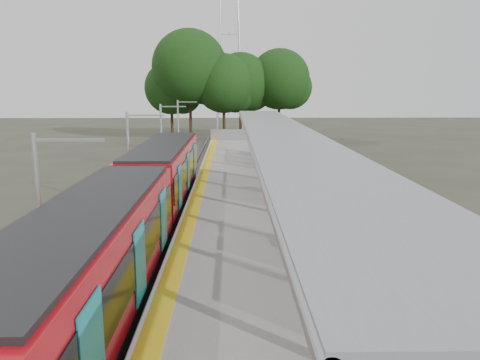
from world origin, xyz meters
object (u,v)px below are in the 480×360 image
object	(u,v)px
bench_far	(264,149)
info_pillar_far	(259,155)
train	(140,201)
litter_bin	(271,184)
bench_mid	(325,238)

from	to	relation	value
bench_far	info_pillar_far	xyz separation A→B (m)	(-0.64, -4.97, 0.16)
train	litter_bin	size ratio (longest dim) A/B	31.69
train	litter_bin	bearing A→B (deg)	47.44
bench_mid	train	bearing A→B (deg)	152.96
litter_bin	train	bearing A→B (deg)	-132.56
train	litter_bin	xyz separation A→B (m)	(5.97, 6.50, -0.62)
bench_mid	info_pillar_far	world-z (taller)	info_pillar_far
bench_far	train	bearing A→B (deg)	-102.67
bench_mid	bench_far	distance (m)	23.74
bench_mid	bench_far	world-z (taller)	bench_far
train	bench_far	world-z (taller)	train
bench_mid	info_pillar_far	distance (m)	18.80
train	litter_bin	distance (m)	8.85
train	bench_mid	bearing A→B (deg)	-25.19
train	info_pillar_far	size ratio (longest dim) A/B	15.75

